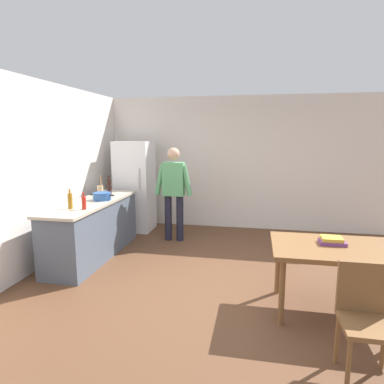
{
  "coord_description": "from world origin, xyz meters",
  "views": [
    {
      "loc": [
        0.51,
        -3.91,
        1.91
      ],
      "look_at": [
        -0.45,
        1.03,
        1.06
      ],
      "focal_mm": 31.11,
      "sensor_mm": 36.0,
      "label": 1
    }
  ],
  "objects_px": {
    "refrigerator": "(135,186)",
    "bottle_sauce_red": "(84,203)",
    "person": "(174,188)",
    "bottle_oil_amber": "(70,201)",
    "chair": "(367,313)",
    "utensil_jar": "(100,189)",
    "cooking_pot": "(102,196)",
    "bottle_wine_dark": "(109,188)",
    "book_stack": "(332,241)",
    "dining_table": "(339,254)"
  },
  "relations": [
    {
      "from": "person",
      "to": "book_stack",
      "type": "height_order",
      "value": "person"
    },
    {
      "from": "refrigerator",
      "to": "cooking_pot",
      "type": "distance_m",
      "value": 1.49
    },
    {
      "from": "bottle_sauce_red",
      "to": "refrigerator",
      "type": "bearing_deg",
      "value": 92.0
    },
    {
      "from": "person",
      "to": "bottle_oil_amber",
      "type": "xyz_separation_m",
      "value": [
        -1.08,
        -1.61,
        0.04
      ]
    },
    {
      "from": "cooking_pot",
      "to": "book_stack",
      "type": "relative_size",
      "value": 1.46
    },
    {
      "from": "book_stack",
      "to": "bottle_wine_dark",
      "type": "bearing_deg",
      "value": 155.61
    },
    {
      "from": "utensil_jar",
      "to": "bottle_oil_amber",
      "type": "height_order",
      "value": "utensil_jar"
    },
    {
      "from": "utensil_jar",
      "to": "bottle_sauce_red",
      "type": "distance_m",
      "value": 1.27
    },
    {
      "from": "cooking_pot",
      "to": "dining_table",
      "type": "bearing_deg",
      "value": -20.24
    },
    {
      "from": "bottle_wine_dark",
      "to": "cooking_pot",
      "type": "bearing_deg",
      "value": -84.07
    },
    {
      "from": "bottle_oil_amber",
      "to": "utensil_jar",
      "type": "bearing_deg",
      "value": 96.97
    },
    {
      "from": "refrigerator",
      "to": "person",
      "type": "height_order",
      "value": "refrigerator"
    },
    {
      "from": "book_stack",
      "to": "dining_table",
      "type": "bearing_deg",
      "value": -51.93
    },
    {
      "from": "refrigerator",
      "to": "bottle_oil_amber",
      "type": "xyz_separation_m",
      "value": [
        -0.13,
        -2.17,
        0.12
      ]
    },
    {
      "from": "person",
      "to": "chair",
      "type": "relative_size",
      "value": 1.87
    },
    {
      "from": "refrigerator",
      "to": "bottle_sauce_red",
      "type": "xyz_separation_m",
      "value": [
        0.08,
        -2.17,
        0.1
      ]
    },
    {
      "from": "bottle_wine_dark",
      "to": "bottle_sauce_red",
      "type": "bearing_deg",
      "value": -84.42
    },
    {
      "from": "utensil_jar",
      "to": "bottle_wine_dark",
      "type": "bearing_deg",
      "value": -36.44
    },
    {
      "from": "utensil_jar",
      "to": "bottle_oil_amber",
      "type": "bearing_deg",
      "value": -83.03
    },
    {
      "from": "dining_table",
      "to": "chair",
      "type": "height_order",
      "value": "chair"
    },
    {
      "from": "cooking_pot",
      "to": "book_stack",
      "type": "bearing_deg",
      "value": -19.35
    },
    {
      "from": "utensil_jar",
      "to": "bottle_oil_amber",
      "type": "xyz_separation_m",
      "value": [
        0.15,
        -1.22,
        0.04
      ]
    },
    {
      "from": "refrigerator",
      "to": "bottle_oil_amber",
      "type": "distance_m",
      "value": 2.17
    },
    {
      "from": "cooking_pot",
      "to": "bottle_wine_dark",
      "type": "distance_m",
      "value": 0.36
    },
    {
      "from": "cooking_pot",
      "to": "person",
      "type": "bearing_deg",
      "value": 44.85
    },
    {
      "from": "refrigerator",
      "to": "cooking_pot",
      "type": "xyz_separation_m",
      "value": [
        0.01,
        -1.49,
        0.06
      ]
    },
    {
      "from": "refrigerator",
      "to": "chair",
      "type": "bearing_deg",
      "value": -48.03
    },
    {
      "from": "book_stack",
      "to": "chair",
      "type": "bearing_deg",
      "value": -86.59
    },
    {
      "from": "bottle_oil_amber",
      "to": "bottle_sauce_red",
      "type": "height_order",
      "value": "bottle_oil_amber"
    },
    {
      "from": "person",
      "to": "bottle_oil_amber",
      "type": "height_order",
      "value": "person"
    },
    {
      "from": "chair",
      "to": "book_stack",
      "type": "height_order",
      "value": "chair"
    },
    {
      "from": "cooking_pot",
      "to": "book_stack",
      "type": "xyz_separation_m",
      "value": [
        3.23,
        -1.13,
        -0.17
      ]
    },
    {
      "from": "bottle_wine_dark",
      "to": "chair",
      "type": "bearing_deg",
      "value": -37.24
    },
    {
      "from": "dining_table",
      "to": "bottle_wine_dark",
      "type": "relative_size",
      "value": 4.12
    },
    {
      "from": "person",
      "to": "bottle_wine_dark",
      "type": "distance_m",
      "value": 1.14
    },
    {
      "from": "person",
      "to": "bottle_wine_dark",
      "type": "xyz_separation_m",
      "value": [
        -0.97,
        -0.59,
        0.07
      ]
    },
    {
      "from": "bottle_sauce_red",
      "to": "bottle_wine_dark",
      "type": "xyz_separation_m",
      "value": [
        -0.1,
        1.03,
        0.05
      ]
    },
    {
      "from": "chair",
      "to": "bottle_sauce_red",
      "type": "distance_m",
      "value": 3.59
    },
    {
      "from": "bottle_oil_amber",
      "to": "bottle_wine_dark",
      "type": "bearing_deg",
      "value": 83.89
    },
    {
      "from": "bottle_sauce_red",
      "to": "bottle_oil_amber",
      "type": "bearing_deg",
      "value": 179.43
    },
    {
      "from": "refrigerator",
      "to": "book_stack",
      "type": "xyz_separation_m",
      "value": [
        3.24,
        -2.62,
        -0.11
      ]
    },
    {
      "from": "dining_table",
      "to": "utensil_jar",
      "type": "height_order",
      "value": "utensil_jar"
    },
    {
      "from": "person",
      "to": "utensil_jar",
      "type": "distance_m",
      "value": 1.3
    },
    {
      "from": "chair",
      "to": "book_stack",
      "type": "relative_size",
      "value": 3.33
    },
    {
      "from": "dining_table",
      "to": "bottle_wine_dark",
      "type": "bearing_deg",
      "value": 154.88
    },
    {
      "from": "person",
      "to": "cooking_pot",
      "type": "distance_m",
      "value": 1.32
    },
    {
      "from": "cooking_pot",
      "to": "bottle_oil_amber",
      "type": "distance_m",
      "value": 0.7
    },
    {
      "from": "utensil_jar",
      "to": "book_stack",
      "type": "relative_size",
      "value": 1.17
    },
    {
      "from": "cooking_pot",
      "to": "utensil_jar",
      "type": "distance_m",
      "value": 0.61
    },
    {
      "from": "cooking_pot",
      "to": "utensil_jar",
      "type": "height_order",
      "value": "utensil_jar"
    }
  ]
}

